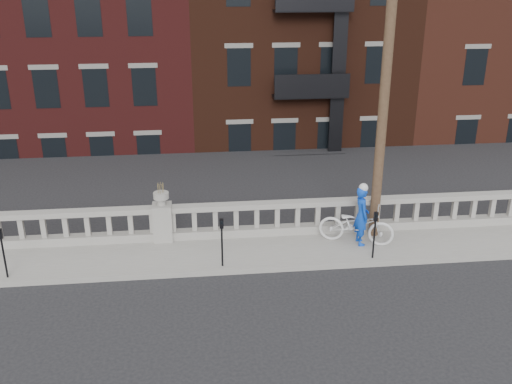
% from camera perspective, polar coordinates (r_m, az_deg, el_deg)
% --- Properties ---
extents(ground, '(120.00, 120.00, 0.00)m').
position_cam_1_polar(ground, '(13.60, -9.83, -12.48)').
color(ground, black).
rests_on(ground, ground).
extents(sidewalk, '(32.00, 2.20, 0.15)m').
position_cam_1_polar(sidewalk, '(16.15, -9.32, -6.38)').
color(sidewalk, gray).
rests_on(sidewalk, ground).
extents(balustrade, '(28.00, 0.34, 1.03)m').
position_cam_1_polar(balustrade, '(16.76, -9.30, -3.17)').
color(balustrade, gray).
rests_on(balustrade, sidewalk).
extents(planter_pedestal, '(0.55, 0.55, 1.76)m').
position_cam_1_polar(planter_pedestal, '(16.69, -9.33, -2.58)').
color(planter_pedestal, gray).
rests_on(planter_pedestal, sidewalk).
extents(lower_level, '(80.00, 44.00, 20.80)m').
position_cam_1_polar(lower_level, '(34.71, -7.23, 12.97)').
color(lower_level, '#605E59').
rests_on(lower_level, ground).
extents(utility_pole, '(1.60, 0.28, 10.00)m').
position_cam_1_polar(utility_pole, '(15.96, 12.98, 12.60)').
color(utility_pole, '#422D1E').
rests_on(utility_pole, sidewalk).
extents(parking_meter_b, '(0.10, 0.09, 1.36)m').
position_cam_1_polar(parking_meter_b, '(15.74, -24.02, -5.09)').
color(parking_meter_b, black).
rests_on(parking_meter_b, sidewalk).
extents(parking_meter_c, '(0.10, 0.09, 1.36)m').
position_cam_1_polar(parking_meter_c, '(14.96, -3.44, -4.51)').
color(parking_meter_c, black).
rests_on(parking_meter_c, sidewalk).
extents(parking_meter_d, '(0.10, 0.09, 1.36)m').
position_cam_1_polar(parking_meter_d, '(15.68, 11.79, -3.71)').
color(parking_meter_d, black).
rests_on(parking_meter_d, sidewalk).
extents(bicycle, '(2.26, 1.47, 1.12)m').
position_cam_1_polar(bicycle, '(16.58, 10.01, -3.23)').
color(bicycle, silver).
rests_on(bicycle, sidewalk).
extents(cyclist, '(0.43, 0.64, 1.73)m').
position_cam_1_polar(cyclist, '(16.44, 10.50, -2.34)').
color(cyclist, '#0C3FC2').
rests_on(cyclist, sidewalk).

